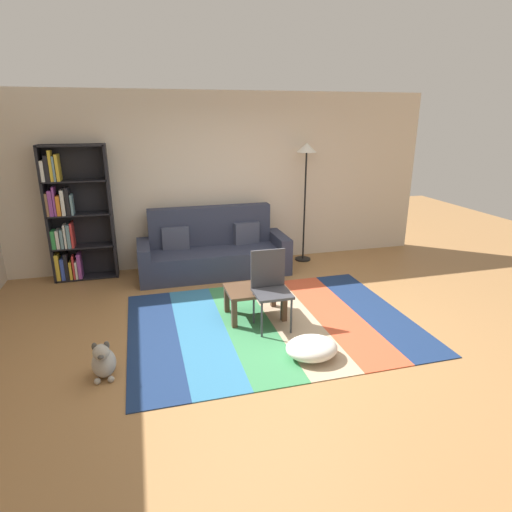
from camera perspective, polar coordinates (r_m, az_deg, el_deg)
The scene contains 11 objects.
ground_plane at distance 5.00m, azimuth 2.12°, elevation -9.64°, with size 14.00×14.00×0.00m, color #9E7042.
back_wall at distance 6.97m, azimuth -4.11°, elevation 10.04°, with size 6.80×0.10×2.70m, color beige.
rug at distance 5.12m, azimuth 2.05°, elevation -8.90°, with size 3.27×2.48×0.01m.
couch at distance 6.63m, azimuth -5.69°, elevation 0.57°, with size 2.26×0.80×1.00m.
bookshelf at distance 6.74m, azimuth -23.35°, elevation 4.64°, with size 0.90×0.28×1.96m.
coffee_table at distance 5.15m, azimuth -0.16°, elevation -4.99°, with size 0.68×0.51×0.37m.
pouf at distance 4.43m, azimuth 7.43°, elevation -12.06°, with size 0.53×0.45×0.21m, color white.
dog at distance 4.34m, azimuth -19.65°, elevation -13.07°, with size 0.22×0.35×0.40m.
standing_lamp at distance 6.98m, azimuth 6.70°, elevation 12.12°, with size 0.32×0.32×1.93m.
tv_remote at distance 5.09m, azimuth 0.94°, elevation -4.31°, with size 0.04×0.15×0.02m, color black.
folding_chair at distance 4.85m, azimuth 1.89°, elevation -3.59°, with size 0.40×0.40×0.90m.
Camera 1 is at (-1.34, -4.21, 2.34)m, focal length 30.03 mm.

